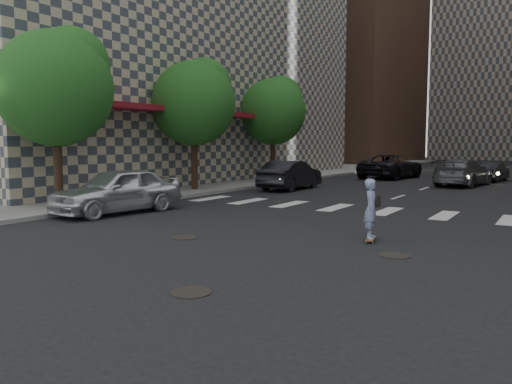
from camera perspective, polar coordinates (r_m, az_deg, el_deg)
ground at (r=11.15m, az=-4.13°, el=-7.26°), size 160.00×160.00×0.00m
sidewalk_left at (r=35.66m, az=-4.26°, el=1.76°), size 13.00×80.00×0.15m
building_left at (r=38.25m, az=-11.02°, el=20.70°), size 16.40×33.00×25.00m
tower_left at (r=71.23m, az=9.47°, el=19.82°), size 18.00×24.00×40.00m
tree_a at (r=19.94m, az=-21.62°, el=11.47°), size 4.20×4.20×6.60m
tree_b at (r=25.55m, az=-6.86°, el=10.46°), size 4.20×4.20×6.60m
tree_c at (r=32.19m, az=2.16°, el=9.50°), size 4.20×4.20×6.60m
manhole_a at (r=8.53m, az=-7.47°, el=-11.30°), size 0.70×0.70×0.02m
manhole_b at (r=13.28m, az=-8.13°, el=-5.16°), size 0.70×0.70×0.02m
manhole_c at (r=11.51m, az=15.54°, el=-7.00°), size 0.70×0.70×0.02m
skateboarder at (r=12.89m, az=13.06°, el=-1.87°), size 0.47×0.82×1.59m
silver_sedan at (r=18.27m, az=-15.57°, el=0.18°), size 2.53×4.97×1.62m
traffic_car_a at (r=26.65m, az=3.97°, el=1.95°), size 1.72×4.70×1.54m
traffic_car_b at (r=31.25m, az=22.56°, el=2.08°), size 2.88×5.57×1.55m
traffic_car_c at (r=36.26m, az=15.19°, el=2.83°), size 3.47×6.25×1.65m
traffic_car_e at (r=35.50m, az=25.32°, el=2.12°), size 1.81×3.99×1.27m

